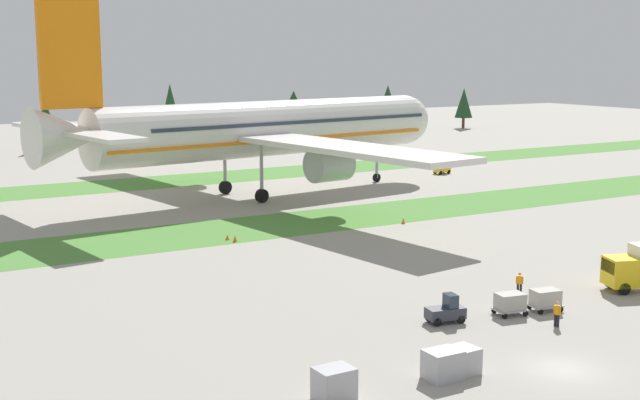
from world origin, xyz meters
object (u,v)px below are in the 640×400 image
uld_container_1 (443,365)px  cargo_dolly_second (545,298)px  uld_container_0 (334,384)px  airliner (259,129)px  ground_crew_marshaller (557,313)px  baggage_tug (446,311)px  taxiway_marker_2 (403,221)px  cargo_dolly_lead (510,302)px  pushback_tractor (442,168)px  taxiway_marker_1 (235,239)px  taxiway_marker_0 (227,237)px  uld_container_2 (460,361)px  ground_crew_loader (520,283)px

uld_container_1 → cargo_dolly_second: bearing=24.4°
uld_container_0 → airliner: bearing=67.1°
cargo_dolly_second → ground_crew_marshaller: ground_crew_marshaller is taller
baggage_tug → uld_container_1: 10.35m
uld_container_0 → uld_container_1: uld_container_0 is taller
baggage_tug → uld_container_0: (-13.45, -7.46, 0.08)m
airliner → taxiway_marker_2: (5.31, -24.14, -8.37)m
cargo_dolly_lead → uld_container_1: bearing=131.8°
pushback_tractor → taxiway_marker_1: 54.98m
cargo_dolly_lead → cargo_dolly_second: 2.90m
airliner → uld_container_0: bearing=-30.7°
cargo_dolly_lead → uld_container_0: 19.53m
uld_container_0 → taxiway_marker_2: 48.15m
taxiway_marker_0 → taxiway_marker_1: taxiway_marker_1 is taller
baggage_tug → uld_container_2: (-5.27, -7.85, -0.05)m
ground_crew_marshaller → uld_container_0: 19.54m
ground_crew_loader → uld_container_2: ground_crew_loader is taller
airliner → cargo_dolly_lead: (-7.34, -54.39, -7.77)m
uld_container_2 → baggage_tug: bearing=56.1°
baggage_tug → taxiway_marker_0: bearing=14.2°
baggage_tug → uld_container_1: size_ratio=1.40×
baggage_tug → uld_container_2: bearing=156.4°
ground_crew_marshaller → pushback_tractor: bearing=-41.7°
pushback_tractor → ground_crew_marshaller: size_ratio=1.58×
cargo_dolly_second → ground_crew_marshaller: 3.59m
baggage_tug → pushback_tractor: size_ratio=1.01×
cargo_dolly_lead → taxiway_marker_0: bearing=22.6°
cargo_dolly_lead → cargo_dolly_second: same height
pushback_tractor → taxiway_marker_0: 54.60m
cargo_dolly_second → taxiway_marker_1: 33.17m
cargo_dolly_second → taxiway_marker_1: (-9.65, 31.73, -0.60)m
taxiway_marker_0 → cargo_dolly_lead: bearing=-77.7°
baggage_tug → ground_crew_marshaller: baggage_tug is taller
pushback_tractor → uld_container_2: size_ratio=1.38×
uld_container_0 → uld_container_1: 6.86m
airliner → ground_crew_loader: 51.59m
airliner → cargo_dolly_second: 55.64m
taxiway_marker_1 → taxiway_marker_2: 19.47m
pushback_tractor → ground_crew_marshaller: 74.06m
pushback_tractor → ground_crew_loader: 66.41m
uld_container_1 → uld_container_2: uld_container_1 is taller
cargo_dolly_lead → uld_container_2: (-10.22, -6.95, -0.15)m
baggage_tug → ground_crew_loader: bearing=-63.9°
uld_container_0 → uld_container_1: bearing=-4.3°
uld_container_2 → ground_crew_loader: bearing=36.0°
cargo_dolly_second → uld_container_1: bearing=124.8°
baggage_tug → taxiway_marker_1: bearing=13.8°
pushback_tractor → taxiway_marker_2: 40.11m
pushback_tractor → taxiway_marker_0: pushback_tractor is taller
baggage_tug → cargo_dolly_second: baggage_tug is taller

